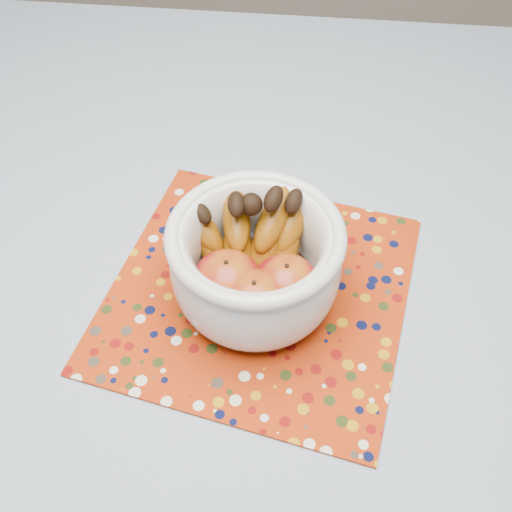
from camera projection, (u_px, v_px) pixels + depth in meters
The scene contains 4 objects.
table at pixel (229, 301), 0.87m from camera, with size 1.20×1.20×0.75m.
tablecloth at pixel (227, 265), 0.80m from camera, with size 1.32×1.32×0.01m, color slate.
placemat at pixel (259, 291), 0.77m from camera, with size 0.37×0.37×0.00m, color #982708.
fruit_bowl at pixel (254, 257), 0.71m from camera, with size 0.23×0.21×0.15m.
Camera 1 is at (0.09, -0.50, 1.38)m, focal length 42.00 mm.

